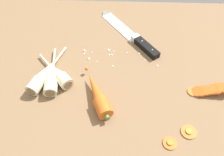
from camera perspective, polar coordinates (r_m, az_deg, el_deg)
ground_plane at (r=71.68cm, az=0.07°, el=-0.60°), size 120.00×90.00×4.00cm
chefs_knife at (r=86.39cm, az=3.65°, el=12.12°), size 23.20×30.01×4.18cm
whole_carrot at (r=63.15cm, az=-3.75°, el=-4.37°), size 10.08×18.49×4.20cm
parsnip_front at (r=69.98cm, az=-15.39°, el=0.37°), size 5.81×20.28×4.00cm
parsnip_mid_left at (r=71.14cm, az=-17.34°, el=0.77°), size 8.56×21.04×4.00cm
parsnip_mid_right at (r=70.24cm, az=-13.83°, el=1.06°), size 13.88×15.00×4.00cm
carrot_slice_stack at (r=71.17cm, az=24.16°, el=-2.76°), size 12.85×4.21×3.93cm
carrot_slice_stray_near at (r=59.48cm, az=14.79°, el=-15.93°), size 3.60×3.60×0.70cm
carrot_slice_stray_mid at (r=62.30cm, az=19.30°, el=-12.97°), size 4.12×4.12×0.70cm
mince_crumbs at (r=76.56cm, az=-1.03°, el=6.09°), size 26.05×8.57×0.90cm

